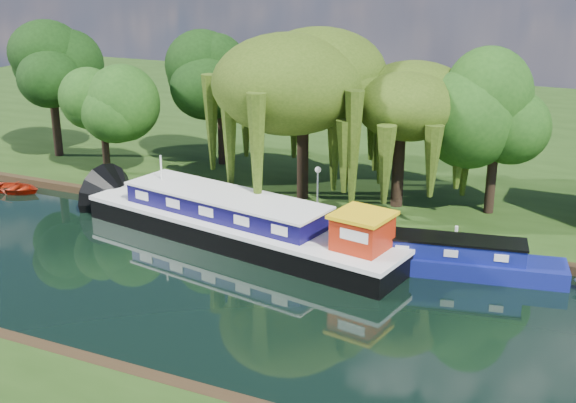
% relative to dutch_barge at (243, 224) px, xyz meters
% --- Properties ---
extents(ground, '(120.00, 120.00, 0.00)m').
position_rel_dutch_barge_xyz_m(ground, '(1.55, -5.19, -0.99)').
color(ground, black).
extents(far_bank, '(120.00, 52.00, 0.45)m').
position_rel_dutch_barge_xyz_m(far_bank, '(1.55, 28.81, -0.77)').
color(far_bank, '#1A320D').
rests_on(far_bank, ground).
extents(dutch_barge, '(19.40, 7.53, 4.00)m').
position_rel_dutch_barge_xyz_m(dutch_barge, '(0.00, 0.00, 0.00)').
color(dutch_barge, black).
rests_on(dutch_barge, ground).
extents(narrowboat, '(13.09, 4.55, 1.88)m').
position_rel_dutch_barge_xyz_m(narrowboat, '(9.75, 0.52, -0.32)').
color(narrowboat, navy).
rests_on(narrowboat, ground).
extents(red_dinghy, '(3.78, 2.90, 0.73)m').
position_rel_dutch_barge_xyz_m(red_dinghy, '(-17.39, 1.36, -0.99)').
color(red_dinghy, '#991F0B').
rests_on(red_dinghy, ground).
extents(willow_left, '(8.03, 8.03, 9.63)m').
position_rel_dutch_barge_xyz_m(willow_left, '(0.39, 6.93, 6.45)').
color(willow_left, black).
rests_on(willow_left, far_bank).
extents(willow_right, '(6.16, 6.16, 7.50)m').
position_rel_dutch_barge_xyz_m(willow_right, '(6.03, 7.87, 4.93)').
color(willow_right, black).
rests_on(willow_right, far_bank).
extents(tree_far_left, '(4.38, 4.38, 7.06)m').
position_rel_dutch_barge_xyz_m(tree_far_left, '(-13.69, 6.08, 4.30)').
color(tree_far_left, black).
rests_on(tree_far_left, far_bank).
extents(tree_far_back, '(5.23, 5.23, 8.80)m').
position_rel_dutch_barge_xyz_m(tree_far_back, '(-19.97, 8.41, 5.59)').
color(tree_far_back, black).
rests_on(tree_far_back, far_bank).
extents(tree_far_mid, '(5.17, 5.17, 8.46)m').
position_rel_dutch_barge_xyz_m(tree_far_mid, '(-7.83, 11.52, 5.29)').
color(tree_far_mid, black).
rests_on(tree_far_mid, far_bank).
extents(tree_far_right, '(4.91, 4.91, 8.04)m').
position_rel_dutch_barge_xyz_m(tree_far_right, '(11.18, 8.93, 4.99)').
color(tree_far_right, black).
rests_on(tree_far_right, far_bank).
extents(lamppost, '(0.36, 0.36, 2.56)m').
position_rel_dutch_barge_xyz_m(lamppost, '(2.05, 5.31, 1.43)').
color(lamppost, silver).
rests_on(lamppost, far_bank).
extents(mooring_posts, '(19.16, 0.16, 1.00)m').
position_rel_dutch_barge_xyz_m(mooring_posts, '(1.05, 3.21, -0.04)').
color(mooring_posts, silver).
rests_on(mooring_posts, far_bank).
extents(reeds_near, '(33.70, 1.50, 1.10)m').
position_rel_dutch_barge_xyz_m(reeds_near, '(8.43, -12.76, -0.44)').
color(reeds_near, '#184412').
rests_on(reeds_near, ground).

